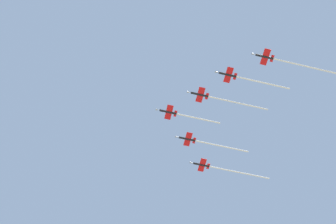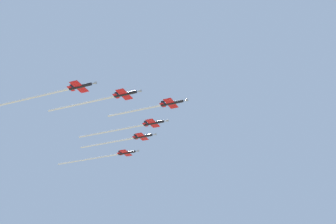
{
  "view_description": "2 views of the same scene",
  "coord_description": "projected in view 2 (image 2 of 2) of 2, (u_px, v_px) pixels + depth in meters",
  "views": [
    {
      "loc": [
        37.14,
        -34.46,
        2.86
      ],
      "look_at": [
        -19.78,
        6.07,
        180.18
      ],
      "focal_mm": 36.37,
      "sensor_mm": 36.0,
      "label": 1
    },
    {
      "loc": [
        -181.46,
        7.76,
        90.61
      ],
      "look_at": [
        -16.75,
        7.77,
        177.58
      ],
      "focal_mm": 47.51,
      "sensor_mm": 36.0,
      "label": 2
    }
  ],
  "objects": [
    {
      "name": "jet_starboard_inner",
      "position": [
        104.0,
        99.0,
        181.77
      ],
      "size": [
        19.12,
        41.29,
        2.55
      ],
      "rotation": [
        0.0,
        0.0,
        2.75
      ],
      "color": "black"
    },
    {
      "name": "jet_port_inner",
      "position": [
        132.0,
        127.0,
        204.8
      ],
      "size": [
        20.0,
        43.4,
        2.55
      ],
      "rotation": [
        0.0,
        0.0,
        2.75
      ],
      "color": "black"
    },
    {
      "name": "jet_port_outer",
      "position": [
        126.0,
        139.0,
        220.43
      ],
      "size": [
        18.49,
        39.76,
        2.55
      ],
      "rotation": [
        0.0,
        0.0,
        2.75
      ],
      "color": "black"
    },
    {
      "name": "jet_lead",
      "position": [
        156.0,
        106.0,
        187.28
      ],
      "size": [
        16.51,
        34.98,
        2.55
      ],
      "rotation": [
        0.0,
        0.0,
        2.75
      ],
      "color": "black"
    },
    {
      "name": "jet_starboard_outer",
      "position": [
        54.0,
        93.0,
        174.55
      ],
      "size": [
        21.07,
        45.99,
        2.55
      ],
      "rotation": [
        0.0,
        0.0,
        2.75
      ],
      "color": "black"
    },
    {
      "name": "jet_center_rear",
      "position": [
        106.0,
        156.0,
        237.95
      ],
      "size": [
        21.27,
        46.46,
        2.55
      ],
      "rotation": [
        0.0,
        0.0,
        2.75
      ],
      "color": "black"
    }
  ]
}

